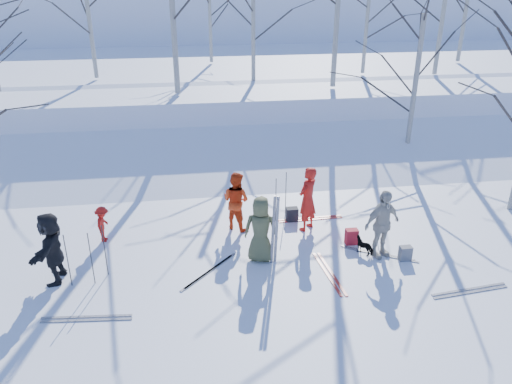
{
  "coord_description": "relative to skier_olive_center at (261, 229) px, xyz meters",
  "views": [
    {
      "loc": [
        -1.65,
        -10.45,
        6.77
      ],
      "look_at": [
        0.0,
        1.5,
        1.3
      ],
      "focal_mm": 35.0,
      "sensor_mm": 36.0,
      "label": 1
    }
  ],
  "objects": [
    {
      "name": "dog",
      "position": [
        2.7,
        -0.06,
        -0.64
      ],
      "size": [
        0.54,
        0.56,
        0.45
      ],
      "primitive_type": "imported",
      "rotation": [
        0.0,
        0.0,
        3.88
      ],
      "color": "black",
      "rests_on": "ground"
    },
    {
      "name": "ski_pair_f",
      "position": [
        4.54,
        -2.0,
        -0.85
      ],
      "size": [
        0.63,
        1.94,
        0.02
      ],
      "primitive_type": null,
      "rotation": [
        0.0,
        0.0,
        -1.46
      ],
      "color": "silver",
      "rests_on": "ground"
    },
    {
      "name": "backpack_grey",
      "position": [
        3.6,
        -0.52,
        -0.67
      ],
      "size": [
        0.3,
        0.2,
        0.38
      ],
      "primitive_type": "cube",
      "color": "slate",
      "rests_on": "ground"
    },
    {
      "name": "ground",
      "position": [
        0.06,
        -0.23,
        -0.86
      ],
      "size": [
        120.0,
        120.0,
        0.0
      ],
      "primitive_type": "plane",
      "color": "white",
      "rests_on": "ground"
    },
    {
      "name": "backpack_red",
      "position": [
        2.51,
        0.46,
        -0.65
      ],
      "size": [
        0.32,
        0.22,
        0.42
      ],
      "primitive_type": "cube",
      "color": "#B21B27",
      "rests_on": "ground"
    },
    {
      "name": "ski_pole_d",
      "position": [
        -3.74,
        -0.17,
        -0.19
      ],
      "size": [
        0.02,
        0.02,
        1.34
      ],
      "primitive_type": "cylinder",
      "color": "black",
      "rests_on": "ground"
    },
    {
      "name": "birch_plateau_f",
      "position": [
        -0.26,
        16.02,
        3.72
      ],
      "size": [
        3.94,
        3.94,
        4.77
      ],
      "primitive_type": null,
      "color": "silver",
      "rests_on": "snow_plateau"
    },
    {
      "name": "skier_red_seated",
      "position": [
        -4.03,
        1.52,
        -0.36
      ],
      "size": [
        0.43,
        0.68,
        1.0
      ],
      "primitive_type": "imported",
      "rotation": [
        0.0,
        0.0,
        1.47
      ],
      "color": "red",
      "rests_on": "ground"
    },
    {
      "name": "snow_ramp",
      "position": [
        0.06,
        6.77,
        -0.71
      ],
      "size": [
        70.0,
        9.49,
        4.12
      ],
      "primitive_type": "cube",
      "rotation": [
        0.3,
        0.0,
        0.0
      ],
      "color": "white",
      "rests_on": "ground"
    },
    {
      "name": "birch_plateau_d",
      "position": [
        1.3,
        11.11,
        3.73
      ],
      "size": [
        3.94,
        3.94,
        4.78
      ],
      "primitive_type": null,
      "color": "silver",
      "rests_on": "snow_plateau"
    },
    {
      "name": "upright_ski_left",
      "position": [
        0.27,
        -0.25,
        0.09
      ],
      "size": [
        0.12,
        0.17,
        1.9
      ],
      "primitive_type": "cube",
      "rotation": [
        0.07,
        0.0,
        0.35
      ],
      "color": "silver",
      "rests_on": "ground"
    },
    {
      "name": "birch_plateau_h",
      "position": [
        9.83,
        11.35,
        4.56
      ],
      "size": [
        5.11,
        5.11,
        6.45
      ],
      "primitive_type": null,
      "color": "silver",
      "rests_on": "snow_plateau"
    },
    {
      "name": "skier_red_north",
      "position": [
        1.51,
        1.43,
        0.07
      ],
      "size": [
        0.8,
        0.79,
        1.86
      ],
      "primitive_type": "imported",
      "rotation": [
        0.0,
        0.0,
        3.9
      ],
      "color": "red",
      "rests_on": "ground"
    },
    {
      "name": "ski_pole_b",
      "position": [
        1.11,
        2.45,
        -0.19
      ],
      "size": [
        0.02,
        0.02,
        1.34
      ],
      "primitive_type": "cylinder",
      "color": "black",
      "rests_on": "ground"
    },
    {
      "name": "ski_pole_e",
      "position": [
        3.23,
        0.38,
        -0.19
      ],
      "size": [
        0.02,
        0.02,
        1.34
      ],
      "primitive_type": "cylinder",
      "color": "black",
      "rests_on": "ground"
    },
    {
      "name": "skier_cream_east",
      "position": [
        3.03,
        -0.21,
        0.04
      ],
      "size": [
        1.15,
        0.79,
        1.81
      ],
      "primitive_type": "imported",
      "rotation": [
        0.0,
        0.0,
        0.36
      ],
      "color": "beige",
      "rests_on": "ground"
    },
    {
      "name": "birch_plateau_c",
      "position": [
        -5.61,
        12.67,
        4.02
      ],
      "size": [
        4.35,
        4.35,
        5.35
      ],
      "primitive_type": null,
      "color": "silver",
      "rests_on": "snow_plateau"
    },
    {
      "name": "snow_plateau",
      "position": [
        0.06,
        16.77,
        0.14
      ],
      "size": [
        70.0,
        18.0,
        2.2
      ],
      "primitive_type": "cube",
      "color": "white",
      "rests_on": "ground"
    },
    {
      "name": "upright_ski_right",
      "position": [
        0.35,
        -0.24,
        0.09
      ],
      "size": [
        0.09,
        0.23,
        1.89
      ],
      "primitive_type": "cube",
      "rotation": [
        0.1,
        0.0,
        0.11
      ],
      "color": "silver",
      "rests_on": "ground"
    },
    {
      "name": "ski_pair_d",
      "position": [
        -3.97,
        -1.81,
        -0.85
      ],
      "size": [
        0.52,
        1.93,
        0.02
      ],
      "primitive_type": null,
      "rotation": [
        0.0,
        0.0,
        1.49
      ],
      "color": "silver",
      "rests_on": "ground"
    },
    {
      "name": "ski_pole_a",
      "position": [
        -4.0,
        -0.5,
        -0.19
      ],
      "size": [
        0.02,
        0.02,
        1.34
      ],
      "primitive_type": "cylinder",
      "color": "black",
      "rests_on": "ground"
    },
    {
      "name": "skier_redor_behind",
      "position": [
        -0.43,
        1.77,
        -0.02
      ],
      "size": [
        1.04,
        1.01,
        1.68
      ],
      "primitive_type": "imported",
      "rotation": [
        0.0,
        0.0,
        2.44
      ],
      "color": "red",
      "rests_on": "ground"
    },
    {
      "name": "ski_pair_e",
      "position": [
        1.77,
        1.99,
        -0.85
      ],
      "size": [
        0.32,
        1.91,
        0.02
      ],
      "primitive_type": null,
      "rotation": [
        0.0,
        0.0,
        1.6
      ],
      "color": "red",
      "rests_on": "ground"
    },
    {
      "name": "ski_pair_c",
      "position": [
        -1.32,
        -0.39,
        -0.85
      ],
      "size": [
        2.09,
        2.1,
        0.02
      ],
      "primitive_type": null,
      "rotation": [
        0.0,
        0.0,
        -0.75
      ],
      "color": "silver",
      "rests_on": "ground"
    },
    {
      "name": "backpack_dark",
      "position": [
        1.21,
        1.98,
        -0.66
      ],
      "size": [
        0.34,
        0.24,
        0.4
      ],
      "primitive_type": "cube",
      "color": "black",
      "rests_on": "ground"
    },
    {
      "name": "ski_pair_a",
      "position": [
        3.06,
        -0.17,
        -0.85
      ],
      "size": [
        1.86,
        2.07,
        0.02
      ],
      "primitive_type": null,
      "rotation": [
        0.0,
        0.0,
        1.04
      ],
      "color": "silver",
      "rests_on": "ground"
    },
    {
      "name": "skier_grey_west",
      "position": [
        -4.9,
        -0.22,
        0.01
      ],
      "size": [
        0.65,
        1.65,
        1.74
      ],
      "primitive_type": "imported",
      "rotation": [
        0.0,
        0.0,
        4.63
      ],
      "color": "black",
      "rests_on": "ground"
    },
    {
      "name": "birch_plateau_g",
      "position": [
        4.43,
        9.5,
        4.71
      ],
      "size": [
        5.32,
        5.32,
        6.75
      ],
      "primitive_type": null,
      "color": "silver",
      "rests_on": "snow_plateau"
    },
    {
      "name": "skier_olive_center",
      "position": [
        0.0,
        0.0,
        0.0
      ],
      "size": [
        0.96,
        0.75,
        1.72
      ],
      "primitive_type": "imported",
      "rotation": [
        0.0,
        0.0,
        2.88
      ],
      "color": "#4A4F2F",
      "rests_on": "ground"
    },
    {
      "name": "birch_plateau_b",
      "position": [
        6.61,
        12.08,
        3.55
      ],
      "size": [
        3.69,
        3.69,
        4.42
      ],
      "primitive_type": null,
      "color": "silver",
      "rests_on": "snow_plateau"
    },
    {
      "name": "ski_pair_b",
      "position": [
        1.55,
        -0.87,
        -0.85
      ],
      "size": [
        0.55,
        1.94,
        0.02
      ],
      "primitive_type": null,
      "rotation": [
        0.0,
        0.0,
        0.09
      ],
      "color": "red",
      "rests_on": "ground"
    },
    {
      "name": "birch_edge_e",
      "position": [
        6.52,
        6.25,
        1.79
      ],
      "size": [
        4.32,
        4.32,
        5.31
      ],
      "primitive_type": null,
      "color": "silver",
      "rests_on": "ground"
    },
    {
      "name": "far_hill",
      "position": [
        0.06,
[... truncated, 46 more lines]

